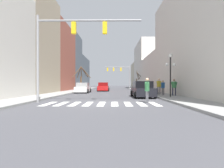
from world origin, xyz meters
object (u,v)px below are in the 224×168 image
Objects in this scene: car_parked_right_far at (103,87)px; street_tree_right_far at (137,81)px; pedestrian_on_right_sidewalk at (147,88)px; pedestrian_near_right_corner at (163,86)px; traffic_signal_far at (120,72)px; street_tree_left_mid at (81,77)px; car_parked_right_near at (83,88)px; car_at_intersection at (142,90)px; street_lamp_right_corner at (170,66)px; pedestrian_on_left_sidewalk at (174,86)px; traffic_signal_near at (68,38)px; pedestrian_crossing_street at (159,85)px.

street_tree_right_far is at bearing 145.01° from car_parked_right_far.
pedestrian_near_right_corner is at bearing -0.72° from pedestrian_on_right_sidewalk.
traffic_signal_far is 1.24× the size of car_parked_right_far.
pedestrian_on_right_sidewalk is 0.36× the size of street_tree_left_mid.
traffic_signal_far is 5.23m from street_tree_right_far.
pedestrian_on_right_sidewalk is (7.02, -13.83, 0.33)m from car_parked_right_near.
car_at_intersection is at bearing -96.67° from street_tree_right_far.
pedestrian_on_right_sidewalk is at bearing -127.57° from street_lamp_right_corner.
traffic_signal_far reaches higher than street_tree_right_far.
pedestrian_on_right_sidewalk is at bearing -88.50° from traffic_signal_far.
pedestrian_on_left_sidewalk is at bearing -127.57° from car_parked_right_near.
traffic_signal_near is 1.89× the size of street_lamp_right_corner.
traffic_signal_far is 17.87m from car_parked_right_near.
pedestrian_crossing_street is 0.37× the size of street_tree_left_mid.
street_lamp_right_corner is 0.81× the size of street_tree_left_mid.
traffic_signal_near reaches higher than street_tree_right_far.
car_parked_right_near is (-1.33, 13.69, -3.93)m from traffic_signal_near.
traffic_signal_near is 1.26× the size of traffic_signal_far.
traffic_signal_far is at bearing 159.89° from car_parked_right_far.
pedestrian_near_right_corner is 1.25m from pedestrian_on_left_sidewalk.
street_tree_right_far is at bearing 88.41° from street_lamp_right_corner.
street_tree_right_far is (4.44, 1.73, -2.14)m from traffic_signal_far.
street_lamp_right_corner is 3.59m from car_at_intersection.
street_tree_right_far reaches higher than pedestrian_crossing_street.
pedestrian_crossing_street reaches higher than pedestrian_near_right_corner.
car_at_intersection is (4.87, -15.23, 0.00)m from car_parked_right_far.
pedestrian_on_left_sidewalk is (9.51, 5.35, -3.50)m from traffic_signal_near.
traffic_signal_near is 4.15× the size of pedestrian_crossing_street.
car_parked_right_far is (2.69, 6.67, 0.04)m from car_parked_right_near.
car_parked_right_near is 2.65× the size of pedestrian_on_left_sidewalk.
traffic_signal_near is 4.46× the size of pedestrian_on_left_sidewalk.
pedestrian_crossing_street is 1.08× the size of pedestrian_on_left_sidewalk.
car_parked_right_far is 20.96m from pedestrian_on_right_sidewalk.
pedestrian_crossing_street is (8.49, 7.41, -3.42)m from traffic_signal_near.
pedestrian_crossing_street is (2.26, 2.27, 0.47)m from car_at_intersection.
traffic_signal_far is 25.32m from pedestrian_on_left_sidewalk.
car_at_intersection reaches higher than car_parked_right_near.
car_parked_right_near is 13.68m from pedestrian_on_left_sidewalk.
pedestrian_on_left_sidewalk is (4.60, -24.70, -3.14)m from traffic_signal_far.
pedestrian_near_right_corner is (0.06, 2.64, -1.91)m from street_lamp_right_corner.
traffic_signal_far reaches higher than car_parked_right_far.
pedestrian_crossing_street is at bearing 57.93° from pedestrian_near_right_corner.
traffic_signal_near is at bearing -106.39° from street_tree_right_far.
traffic_signal_far is at bearing -20.86° from car_parked_right_near.
pedestrian_near_right_corner is 0.32× the size of street_tree_left_mid.
traffic_signal_near is 1.54× the size of street_tree_left_mid.
street_lamp_right_corner is 2.36× the size of pedestrian_on_left_sidewalk.
street_lamp_right_corner reaches higher than pedestrian_near_right_corner.
pedestrian_on_left_sidewalk is (0.89, -0.88, 0.06)m from pedestrian_near_right_corner.
traffic_signal_near is at bearing 112.54° from pedestrian_on_right_sidewalk.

